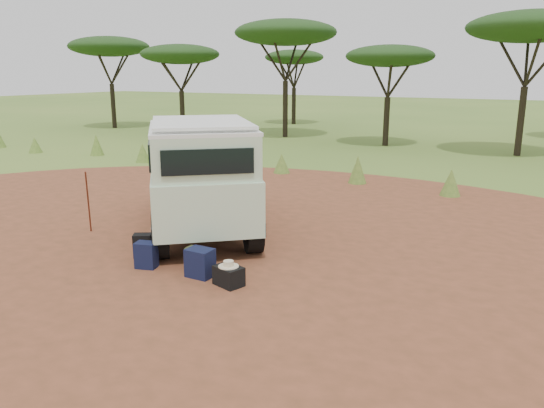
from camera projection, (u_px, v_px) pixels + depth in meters
The scene contains 13 objects.
ground at pixel (191, 268), 9.78m from camera, with size 140.00×140.00×0.00m, color #4F7529.
dirt_clearing at pixel (191, 268), 9.78m from camera, with size 23.00×23.00×0.01m, color brown.
grass_fringe at pixel (360, 172), 16.98m from camera, with size 36.60×1.60×0.90m.
acacia_treeline at pixel (457, 43), 25.05m from camera, with size 46.70×13.20×6.26m.
safari_vehicle at pixel (200, 177), 11.83m from camera, with size 4.95×5.28×2.55m.
walking_staff at pixel (88, 202), 11.67m from camera, with size 0.04×0.04×1.50m, color #622C17.
backpack_black at pixel (143, 246), 10.32m from camera, with size 0.34×0.25×0.46m, color black.
backpack_navy at pixel (146, 255), 9.73m from camera, with size 0.38×0.27×0.49m, color #13163E.
backpack_olive at pixel (195, 259), 9.59m from camera, with size 0.32×0.23×0.44m, color #32401D.
duffel_navy at pixel (200, 263), 9.30m from camera, with size 0.46×0.34×0.51m, color #13163E.
hard_case at pixel (229, 276), 8.94m from camera, with size 0.48×0.34×0.34m, color black.
stuff_sack at pixel (145, 258), 9.88m from camera, with size 0.29×0.29×0.29m, color black.
safari_hat at pixel (228, 265), 8.89m from camera, with size 0.35×0.35×0.10m.
Camera 1 is at (5.78, -7.32, 3.51)m, focal length 35.00 mm.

